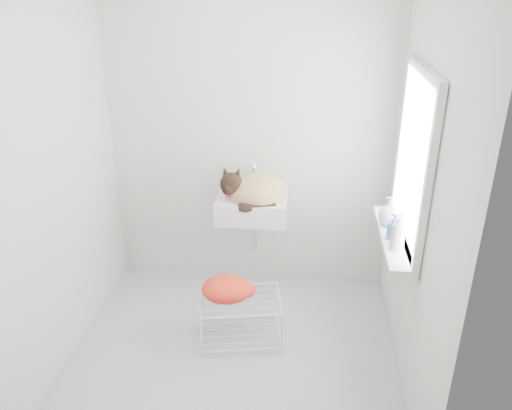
# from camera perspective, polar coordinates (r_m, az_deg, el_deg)

# --- Properties ---
(floor) EXTENTS (2.20, 2.00, 0.02)m
(floor) POSITION_cam_1_polar(r_m,az_deg,el_deg) (3.68, -2.43, -15.81)
(floor) COLOR #A6ABB0
(floor) RESTS_ON ground
(back_wall) EXTENTS (2.20, 0.02, 2.50)m
(back_wall) POSITION_cam_1_polar(r_m,az_deg,el_deg) (3.96, -0.67, 7.94)
(back_wall) COLOR silver
(back_wall) RESTS_ON ground
(right_wall) EXTENTS (0.02, 2.00, 2.50)m
(right_wall) POSITION_cam_1_polar(r_m,az_deg,el_deg) (3.07, 17.95, 1.63)
(right_wall) COLOR silver
(right_wall) RESTS_ON ground
(left_wall) EXTENTS (0.02, 2.00, 2.50)m
(left_wall) POSITION_cam_1_polar(r_m,az_deg,el_deg) (3.37, -21.72, 3.10)
(left_wall) COLOR silver
(left_wall) RESTS_ON ground
(window_glass) EXTENTS (0.01, 0.80, 1.00)m
(window_glass) POSITION_cam_1_polar(r_m,az_deg,el_deg) (3.21, 17.27, 4.67)
(window_glass) COLOR white
(window_glass) RESTS_ON right_wall
(window_frame) EXTENTS (0.04, 0.90, 1.10)m
(window_frame) POSITION_cam_1_polar(r_m,az_deg,el_deg) (3.21, 17.01, 4.68)
(window_frame) COLOR white
(window_frame) RESTS_ON right_wall
(windowsill) EXTENTS (0.16, 0.88, 0.04)m
(windowsill) POSITION_cam_1_polar(r_m,az_deg,el_deg) (3.40, 14.95, -3.52)
(windowsill) COLOR white
(windowsill) RESTS_ON right_wall
(sink) EXTENTS (0.52, 0.46, 0.21)m
(sink) POSITION_cam_1_polar(r_m,az_deg,el_deg) (3.85, -0.37, 1.10)
(sink) COLOR white
(sink) RESTS_ON back_wall
(faucet) EXTENTS (0.19, 0.13, 0.19)m
(faucet) POSITION_cam_1_polar(r_m,az_deg,el_deg) (3.96, -0.09, 3.99)
(faucet) COLOR silver
(faucet) RESTS_ON sink
(cat) EXTENTS (0.49, 0.39, 0.31)m
(cat) POSITION_cam_1_polar(r_m,az_deg,el_deg) (3.82, -0.24, 1.56)
(cat) COLOR tan
(cat) RESTS_ON sink
(wire_rack) EXTENTS (0.60, 0.47, 0.33)m
(wire_rack) POSITION_cam_1_polar(r_m,az_deg,el_deg) (3.70, -1.72, -12.55)
(wire_rack) COLOR white
(wire_rack) RESTS_ON floor
(towel) EXTENTS (0.37, 0.28, 0.14)m
(towel) POSITION_cam_1_polar(r_m,az_deg,el_deg) (3.59, -3.27, -9.85)
(towel) COLOR red
(towel) RESTS_ON wire_rack
(bottle_a) EXTENTS (0.10, 0.10, 0.20)m
(bottle_a) POSITION_cam_1_polar(r_m,az_deg,el_deg) (3.23, 15.24, -4.70)
(bottle_a) COLOR silver
(bottle_a) RESTS_ON windowsill
(bottle_b) EXTENTS (0.10, 0.10, 0.17)m
(bottle_b) POSITION_cam_1_polar(r_m,az_deg,el_deg) (3.34, 14.93, -3.62)
(bottle_b) COLOR #185B73
(bottle_b) RESTS_ON windowsill
(bottle_c) EXTENTS (0.18, 0.18, 0.19)m
(bottle_c) POSITION_cam_1_polar(r_m,az_deg,el_deg) (3.52, 14.50, -2.10)
(bottle_c) COLOR silver
(bottle_c) RESTS_ON windowsill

